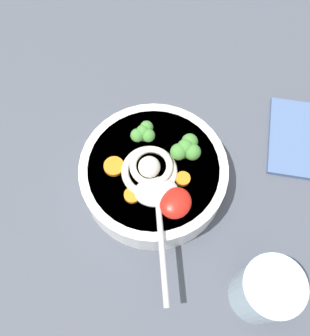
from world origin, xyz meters
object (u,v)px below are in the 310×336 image
Objects in this scene: soup_spoon at (158,200)px; drinking_glass at (265,291)px; noodle_pile at (148,168)px; folded_napkin at (307,140)px; soup_bowl at (155,175)px.

drinking_glass is (-2.13, -17.40, -1.38)cm from soup_spoon.
folded_napkin is at bearing -39.31° from noodle_pile.
soup_spoon is at bearing -142.00° from soup_bowl.
noodle_pile is 0.88× the size of drinking_glass.
soup_spoon reaches higher than soup_bowl.
soup_spoon is at bearing 150.94° from folded_napkin.
soup_bowl is 2.47× the size of noodle_pile.
soup_bowl is at bearing 73.34° from drinking_glass.
noodle_pile reaches higher than soup_spoon.
noodle_pile is 27.08cm from folded_napkin.
soup_spoon is (-3.12, -3.63, -0.27)cm from noodle_pile.
noodle_pile reaches higher than folded_napkin.
noodle_pile reaches higher than soup_bowl.
noodle_pile is at bearing 75.98° from drinking_glass.
folded_napkin is (19.51, -16.21, -2.41)cm from soup_bowl.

